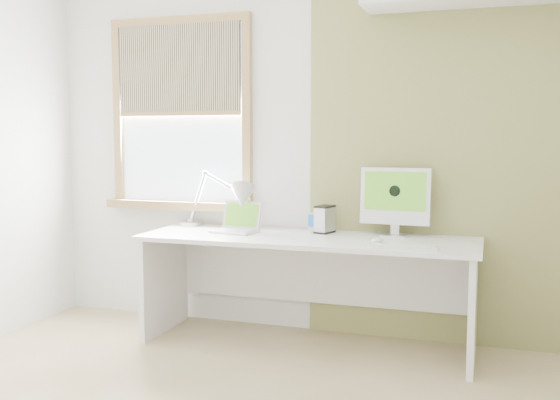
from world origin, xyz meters
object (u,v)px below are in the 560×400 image
at_px(desk, 309,264).
at_px(external_drive, 325,219).
at_px(laptop, 238,224).
at_px(imac, 395,198).
at_px(desk_lamp, 232,199).

height_order(desk, external_drive, external_drive).
bearing_deg(laptop, external_drive, 12.33).
height_order(desk, laptop, laptop).
relative_size(laptop, imac, 0.71).
relative_size(external_drive, imac, 0.41).
distance_m(external_drive, imac, 0.50).
distance_m(desk_lamp, external_drive, 0.67).
bearing_deg(desk_lamp, external_drive, 4.76).
xyz_separation_m(external_drive, imac, (0.47, 0.03, 0.16)).
height_order(laptop, imac, imac).
bearing_deg(desk, imac, 17.39).
height_order(desk_lamp, external_drive, desk_lamp).
bearing_deg(desk, laptop, 178.89).
height_order(desk_lamp, imac, imac).
distance_m(laptop, imac, 1.08).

